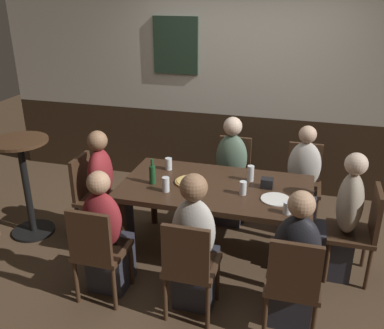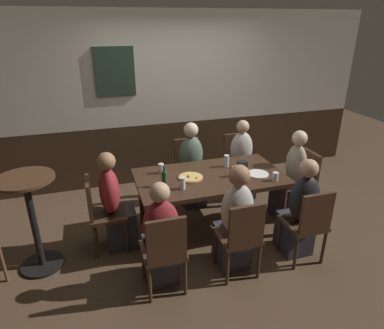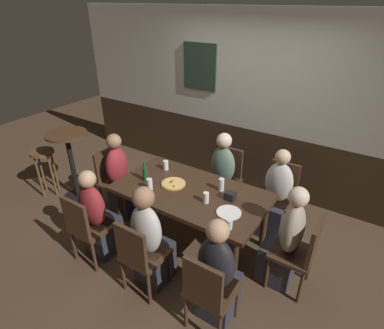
# 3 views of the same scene
# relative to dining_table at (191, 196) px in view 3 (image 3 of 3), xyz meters

# --- Properties ---
(ground_plane) EXTENTS (12.00, 12.00, 0.00)m
(ground_plane) POSITION_rel_dining_table_xyz_m (0.00, 0.00, -0.66)
(ground_plane) COLOR #4C3826
(wall_back) EXTENTS (6.40, 0.13, 2.60)m
(wall_back) POSITION_rel_dining_table_xyz_m (-0.01, 1.65, 0.64)
(wall_back) COLOR #332316
(wall_back) RESTS_ON ground_plane
(dining_table) EXTENTS (1.75, 0.96, 0.74)m
(dining_table) POSITION_rel_dining_table_xyz_m (0.00, 0.00, 0.00)
(dining_table) COLOR #382316
(dining_table) RESTS_ON ground_plane
(chair_mid_near) EXTENTS (0.40, 0.40, 0.88)m
(chair_mid_near) POSITION_rel_dining_table_xyz_m (0.00, -0.90, -0.17)
(chair_mid_near) COLOR #422B1C
(chair_mid_near) RESTS_ON ground_plane
(chair_left_near) EXTENTS (0.40, 0.40, 0.88)m
(chair_left_near) POSITION_rel_dining_table_xyz_m (-0.77, -0.90, -0.17)
(chair_left_near) COLOR #422B1C
(chair_left_near) RESTS_ON ground_plane
(chair_head_east) EXTENTS (0.40, 0.40, 0.88)m
(chair_head_east) POSITION_rel_dining_table_xyz_m (1.29, 0.00, -0.17)
(chair_head_east) COLOR #422B1C
(chair_head_east) RESTS_ON ground_plane
(chair_right_far) EXTENTS (0.40, 0.40, 0.88)m
(chair_right_far) POSITION_rel_dining_table_xyz_m (0.77, 0.90, -0.17)
(chair_right_far) COLOR #422B1C
(chair_right_far) RESTS_ON ground_plane
(chair_mid_far) EXTENTS (0.40, 0.40, 0.88)m
(chair_mid_far) POSITION_rel_dining_table_xyz_m (0.00, 0.90, -0.17)
(chair_mid_far) COLOR #422B1C
(chair_mid_far) RESTS_ON ground_plane
(chair_head_west) EXTENTS (0.40, 0.40, 0.88)m
(chair_head_west) POSITION_rel_dining_table_xyz_m (-1.29, 0.00, -0.17)
(chair_head_west) COLOR #422B1C
(chair_head_west) RESTS_ON ground_plane
(chair_right_near) EXTENTS (0.40, 0.40, 0.88)m
(chair_right_near) POSITION_rel_dining_table_xyz_m (0.77, -0.90, -0.17)
(chair_right_near) COLOR #422B1C
(chair_right_near) RESTS_ON ground_plane
(person_mid_near) EXTENTS (0.34, 0.37, 1.19)m
(person_mid_near) POSITION_rel_dining_table_xyz_m (0.00, -0.73, -0.15)
(person_mid_near) COLOR #2D2D38
(person_mid_near) RESTS_ON ground_plane
(person_left_near) EXTENTS (0.34, 0.37, 1.12)m
(person_left_near) POSITION_rel_dining_table_xyz_m (-0.77, -0.73, -0.19)
(person_left_near) COLOR #2D2D38
(person_left_near) RESTS_ON ground_plane
(person_head_east) EXTENTS (0.37, 0.34, 1.19)m
(person_head_east) POSITION_rel_dining_table_xyz_m (1.13, 0.00, -0.16)
(person_head_east) COLOR #2D2D38
(person_head_east) RESTS_ON ground_plane
(person_right_far) EXTENTS (0.34, 0.37, 1.14)m
(person_right_far) POSITION_rel_dining_table_xyz_m (0.77, 0.73, -0.18)
(person_right_far) COLOR #2D2D38
(person_right_far) RESTS_ON ground_plane
(person_mid_far) EXTENTS (0.34, 0.37, 1.17)m
(person_mid_far) POSITION_rel_dining_table_xyz_m (-0.00, 0.73, -0.17)
(person_mid_far) COLOR #2D2D38
(person_mid_far) RESTS_ON ground_plane
(person_head_west) EXTENTS (0.37, 0.34, 1.17)m
(person_head_west) POSITION_rel_dining_table_xyz_m (-1.13, 0.00, -0.17)
(person_head_west) COLOR #2D2D38
(person_head_west) RESTS_ON ground_plane
(person_right_near) EXTENTS (0.34, 0.37, 1.16)m
(person_right_near) POSITION_rel_dining_table_xyz_m (0.77, -0.73, -0.18)
(person_right_near) COLOR #2D2D38
(person_right_near) RESTS_ON ground_plane
(pizza) EXTENTS (0.29, 0.29, 0.03)m
(pizza) POSITION_rel_dining_table_xyz_m (-0.24, -0.00, 0.09)
(pizza) COLOR tan
(pizza) RESTS_ON dining_table
(pint_glass_amber) EXTENTS (0.06, 0.06, 0.12)m
(pint_glass_amber) POSITION_rel_dining_table_xyz_m (0.27, -0.11, 0.13)
(pint_glass_amber) COLOR silver
(pint_glass_amber) RESTS_ON dining_table
(pint_glass_stout) EXTENTS (0.06, 0.06, 0.15)m
(pint_glass_stout) POSITION_rel_dining_table_xyz_m (0.29, 0.20, 0.14)
(pint_glass_stout) COLOR silver
(pint_glass_stout) RESTS_ON dining_table
(beer_glass_half) EXTENTS (0.07, 0.07, 0.12)m
(beer_glass_half) POSITION_rel_dining_table_xyz_m (-0.54, 0.24, 0.13)
(beer_glass_half) COLOR silver
(beer_glass_half) RESTS_ON dining_table
(pint_glass_pale) EXTENTS (0.07, 0.07, 0.14)m
(pint_glass_pale) POSITION_rel_dining_table_xyz_m (-0.41, -0.23, 0.14)
(pint_glass_pale) COLOR silver
(pint_glass_pale) RESTS_ON dining_table
(tumbler_short) EXTENTS (0.07, 0.07, 0.10)m
(tumbler_short) POSITION_rel_dining_table_xyz_m (0.67, -0.35, 0.12)
(tumbler_short) COLOR silver
(tumbler_short) RESTS_ON dining_table
(beer_bottle_green) EXTENTS (0.06, 0.06, 0.25)m
(beer_bottle_green) POSITION_rel_dining_table_xyz_m (-0.58, -0.11, 0.17)
(beer_bottle_green) COLOR #194723
(beer_bottle_green) RESTS_ON dining_table
(plate_white_large) EXTENTS (0.26, 0.26, 0.01)m
(plate_white_large) POSITION_rel_dining_table_xyz_m (0.56, -0.14, 0.08)
(plate_white_large) COLOR white
(plate_white_large) RESTS_ON dining_table
(condiment_caddy) EXTENTS (0.11, 0.09, 0.09)m
(condiment_caddy) POSITION_rel_dining_table_xyz_m (0.46, 0.09, 0.12)
(condiment_caddy) COLOR black
(condiment_caddy) RESTS_ON dining_table
(side_bar_table) EXTENTS (0.56, 0.56, 1.05)m
(side_bar_table) POSITION_rel_dining_table_xyz_m (-1.96, -0.14, -0.05)
(side_bar_table) COLOR black
(side_bar_table) RESTS_ON ground_plane
(bar_stool) EXTENTS (0.34, 0.34, 0.72)m
(bar_stool) POSITION_rel_dining_table_xyz_m (-2.41, -0.29, -0.10)
(bar_stool) COLOR brown
(bar_stool) RESTS_ON ground_plane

